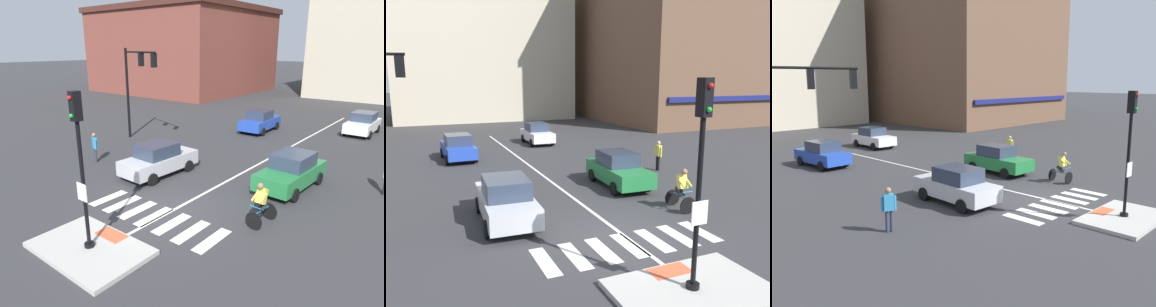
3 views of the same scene
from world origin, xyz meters
TOP-DOWN VIEW (x-y plane):
  - ground_plane at (0.00, 0.00)m, footprint 300.00×300.00m
  - traffic_island at (0.00, -3.42)m, footprint 3.78×2.45m
  - tactile_pad_front at (0.00, -2.55)m, footprint 1.10×0.60m
  - signal_pole at (0.00, -3.43)m, footprint 0.44×0.38m
  - crosswalk_stripe_a at (-2.72, -0.52)m, footprint 0.44×1.80m
  - crosswalk_stripe_b at (-1.81, -0.52)m, footprint 0.44×1.80m
  - crosswalk_stripe_c at (-0.91, -0.52)m, footprint 0.44×1.80m
  - crosswalk_stripe_d at (0.00, -0.52)m, footprint 0.44×1.80m
  - crosswalk_stripe_e at (0.91, -0.52)m, footprint 0.44×1.80m
  - crosswalk_stripe_f at (1.81, -0.52)m, footprint 0.44×1.80m
  - crosswalk_stripe_g at (2.72, -0.52)m, footprint 0.44×1.80m
  - lane_centre_line at (0.22, 10.00)m, footprint 0.14×28.00m
  - building_corner_right at (24.83, 30.35)m, footprint 20.47×22.60m
  - building_far_block at (2.46, 43.91)m, footprint 21.69×19.06m
  - car_blue_westbound_distant at (-3.44, 14.55)m, footprint 1.99×4.17m
  - car_green_eastbound_mid at (2.92, 5.41)m, footprint 2.01×4.18m
  - car_white_eastbound_distant at (2.95, 18.52)m, footprint 1.89×4.13m
  - car_silver_westbound_near at (-3.01, 2.92)m, footprint 1.98×4.17m
  - cyclist at (3.47, 1.43)m, footprint 0.74×1.14m
  - pedestrian_waiting_far_side at (6.47, 7.25)m, footprint 0.24×0.55m

SIDE VIEW (x-z plane):
  - ground_plane at x=0.00m, z-range 0.00..0.00m
  - crosswalk_stripe_a at x=-2.72m, z-range 0.00..0.01m
  - crosswalk_stripe_b at x=-1.81m, z-range 0.00..0.01m
  - crosswalk_stripe_c at x=-0.91m, z-range 0.00..0.01m
  - crosswalk_stripe_d at x=0.00m, z-range 0.00..0.01m
  - crosswalk_stripe_e at x=0.91m, z-range 0.00..0.01m
  - crosswalk_stripe_f at x=1.81m, z-range 0.00..0.01m
  - crosswalk_stripe_g at x=2.72m, z-range 0.00..0.01m
  - lane_centre_line at x=0.22m, z-range 0.00..0.01m
  - traffic_island at x=0.00m, z-range 0.00..0.15m
  - tactile_pad_front at x=0.00m, z-range 0.15..0.16m
  - car_blue_westbound_distant at x=-3.44m, z-range -0.01..1.63m
  - car_green_eastbound_mid at x=2.92m, z-range -0.01..1.63m
  - car_white_eastbound_distant at x=2.95m, z-range -0.01..1.63m
  - car_silver_westbound_near at x=-3.01m, z-range -0.01..1.63m
  - cyclist at x=3.47m, z-range 0.03..1.71m
  - pedestrian_waiting_far_side at x=6.47m, z-range 0.15..1.82m
  - signal_pole at x=0.00m, z-range 0.65..5.54m
  - building_far_block at x=2.46m, z-range 0.02..16.36m
  - building_corner_right at x=24.83m, z-range 0.02..22.70m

